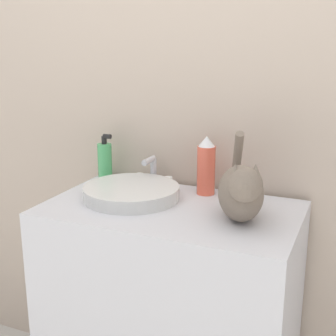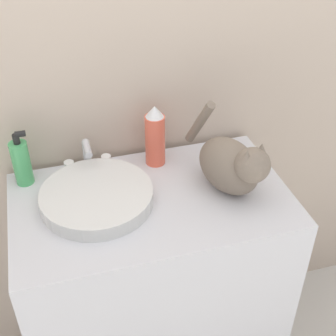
# 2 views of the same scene
# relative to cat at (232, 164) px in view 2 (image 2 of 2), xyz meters

# --- Properties ---
(wall_back) EXTENTS (6.00, 0.05, 2.50)m
(wall_back) POSITION_rel_cat_xyz_m (-0.24, 0.31, 0.28)
(wall_back) COLOR #C6B29E
(wall_back) RESTS_ON ground_plane
(vanity_cabinet) EXTENTS (0.82, 0.50, 0.87)m
(vanity_cabinet) POSITION_rel_cat_xyz_m (-0.24, 0.03, -0.53)
(vanity_cabinet) COLOR silver
(vanity_cabinet) RESTS_ON ground_plane
(sink_basin) EXTENTS (0.33, 0.33, 0.04)m
(sink_basin) POSITION_rel_cat_xyz_m (-0.39, 0.05, -0.07)
(sink_basin) COLOR silver
(sink_basin) RESTS_ON vanity_cabinet
(faucet) EXTENTS (0.15, 0.09, 0.11)m
(faucet) POSITION_rel_cat_xyz_m (-0.39, 0.22, -0.05)
(faucet) COLOR silver
(faucet) RESTS_ON vanity_cabinet
(cat) EXTENTS (0.20, 0.34, 0.25)m
(cat) POSITION_rel_cat_xyz_m (0.00, 0.00, 0.00)
(cat) COLOR #7A6B5B
(cat) RESTS_ON vanity_cabinet
(soap_bottle) EXTENTS (0.06, 0.05, 0.18)m
(soap_bottle) POSITION_rel_cat_xyz_m (-0.59, 0.21, -0.02)
(soap_bottle) COLOR #4CB266
(soap_bottle) RESTS_ON vanity_cabinet
(spray_bottle) EXTENTS (0.06, 0.06, 0.21)m
(spray_bottle) POSITION_rel_cat_xyz_m (-0.18, 0.20, 0.01)
(spray_bottle) COLOR #EF6047
(spray_bottle) RESTS_ON vanity_cabinet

